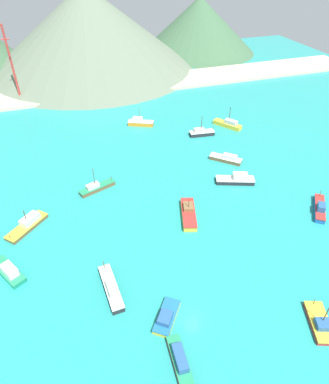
{
  "coord_description": "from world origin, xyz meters",
  "views": [
    {
      "loc": [
        -14.98,
        -29.73,
        51.56
      ],
      "look_at": [
        5.85,
        32.21,
        2.04
      ],
      "focal_mm": 31.84,
      "sensor_mm": 36.0,
      "label": 1
    }
  ],
  "objects_px": {
    "fishing_boat_3": "(28,224)",
    "fishing_boat_13": "(236,179)",
    "fishing_boat_7": "(9,271)",
    "fishing_boat_9": "(111,288)",
    "fishing_boat_14": "(320,208)",
    "fishing_boat_15": "(228,124)",
    "radio_tower": "(12,64)",
    "fishing_boat_1": "(140,122)",
    "fishing_boat_6": "(201,133)",
    "fishing_boat_5": "(320,323)",
    "fishing_boat_4": "(96,187)",
    "fishing_boat_11": "(226,158)",
    "fishing_boat_10": "(182,367)",
    "fishing_boat_0": "(189,213)",
    "fishing_boat_12": "(166,317)"
  },
  "relations": [
    {
      "from": "fishing_boat_11",
      "to": "fishing_boat_13",
      "type": "relative_size",
      "value": 0.81
    },
    {
      "from": "fishing_boat_5",
      "to": "fishing_boat_11",
      "type": "bearing_deg",
      "value": 80.26
    },
    {
      "from": "fishing_boat_12",
      "to": "fishing_boat_4",
      "type": "bearing_deg",
      "value": 97.09
    },
    {
      "from": "fishing_boat_5",
      "to": "radio_tower",
      "type": "relative_size",
      "value": 0.3
    },
    {
      "from": "fishing_boat_0",
      "to": "fishing_boat_11",
      "type": "relative_size",
      "value": 1.3
    },
    {
      "from": "fishing_boat_14",
      "to": "fishing_boat_3",
      "type": "bearing_deg",
      "value": 166.1
    },
    {
      "from": "fishing_boat_5",
      "to": "fishing_boat_6",
      "type": "xyz_separation_m",
      "value": [
        8.26,
        67.77,
        0.27
      ]
    },
    {
      "from": "fishing_boat_9",
      "to": "radio_tower",
      "type": "height_order",
      "value": "radio_tower"
    },
    {
      "from": "fishing_boat_11",
      "to": "fishing_boat_12",
      "type": "bearing_deg",
      "value": -127.6
    },
    {
      "from": "fishing_boat_6",
      "to": "fishing_boat_9",
      "type": "bearing_deg",
      "value": -128.09
    },
    {
      "from": "fishing_boat_9",
      "to": "fishing_boat_14",
      "type": "height_order",
      "value": "fishing_boat_9"
    },
    {
      "from": "fishing_boat_1",
      "to": "fishing_boat_5",
      "type": "height_order",
      "value": "fishing_boat_1"
    },
    {
      "from": "fishing_boat_7",
      "to": "fishing_boat_6",
      "type": "bearing_deg",
      "value": 35.21
    },
    {
      "from": "fishing_boat_5",
      "to": "fishing_boat_7",
      "type": "relative_size",
      "value": 0.93
    },
    {
      "from": "fishing_boat_14",
      "to": "fishing_boat_15",
      "type": "bearing_deg",
      "value": 90.02
    },
    {
      "from": "fishing_boat_5",
      "to": "fishing_boat_6",
      "type": "relative_size",
      "value": 1.0
    },
    {
      "from": "fishing_boat_3",
      "to": "fishing_boat_15",
      "type": "xyz_separation_m",
      "value": [
        64.34,
        30.3,
        0.13
      ]
    },
    {
      "from": "fishing_boat_7",
      "to": "radio_tower",
      "type": "bearing_deg",
      "value": 88.63
    },
    {
      "from": "fishing_boat_1",
      "to": "fishing_boat_10",
      "type": "height_order",
      "value": "fishing_boat_1"
    },
    {
      "from": "fishing_boat_4",
      "to": "fishing_boat_11",
      "type": "distance_m",
      "value": 37.43
    },
    {
      "from": "fishing_boat_4",
      "to": "fishing_boat_10",
      "type": "relative_size",
      "value": 0.88
    },
    {
      "from": "fishing_boat_3",
      "to": "fishing_boat_13",
      "type": "height_order",
      "value": "fishing_boat_3"
    },
    {
      "from": "fishing_boat_15",
      "to": "fishing_boat_11",
      "type": "bearing_deg",
      "value": -118.26
    },
    {
      "from": "fishing_boat_0",
      "to": "fishing_boat_4",
      "type": "distance_m",
      "value": 24.75
    },
    {
      "from": "fishing_boat_1",
      "to": "fishing_boat_6",
      "type": "bearing_deg",
      "value": -38.56
    },
    {
      "from": "fishing_boat_1",
      "to": "fishing_boat_12",
      "type": "xyz_separation_m",
      "value": [
        -15.22,
        -72.02,
        -0.27
      ]
    },
    {
      "from": "fishing_boat_0",
      "to": "fishing_boat_13",
      "type": "xyz_separation_m",
      "value": [
        16.7,
        8.44,
        0.11
      ]
    },
    {
      "from": "fishing_boat_7",
      "to": "fishing_boat_10",
      "type": "bearing_deg",
      "value": -47.69
    },
    {
      "from": "fishing_boat_6",
      "to": "fishing_boat_9",
      "type": "distance_m",
      "value": 63.97
    },
    {
      "from": "fishing_boat_5",
      "to": "fishing_boat_14",
      "type": "relative_size",
      "value": 0.9
    },
    {
      "from": "fishing_boat_3",
      "to": "fishing_boat_6",
      "type": "height_order",
      "value": "fishing_boat_6"
    },
    {
      "from": "fishing_boat_1",
      "to": "fishing_boat_14",
      "type": "relative_size",
      "value": 0.97
    },
    {
      "from": "fishing_boat_4",
      "to": "fishing_boat_11",
      "type": "bearing_deg",
      "value": 3.12
    },
    {
      "from": "fishing_boat_7",
      "to": "fishing_boat_12",
      "type": "height_order",
      "value": "fishing_boat_7"
    },
    {
      "from": "fishing_boat_15",
      "to": "fishing_boat_1",
      "type": "bearing_deg",
      "value": 158.99
    },
    {
      "from": "fishing_boat_0",
      "to": "fishing_boat_12",
      "type": "bearing_deg",
      "value": -119.68
    },
    {
      "from": "fishing_boat_3",
      "to": "fishing_boat_9",
      "type": "distance_m",
      "value": 26.67
    },
    {
      "from": "fishing_boat_3",
      "to": "fishing_boat_7",
      "type": "height_order",
      "value": "fishing_boat_3"
    },
    {
      "from": "fishing_boat_4",
      "to": "radio_tower",
      "type": "relative_size",
      "value": 0.35
    },
    {
      "from": "fishing_boat_4",
      "to": "fishing_boat_10",
      "type": "height_order",
      "value": "fishing_boat_4"
    },
    {
      "from": "fishing_boat_11",
      "to": "fishing_boat_15",
      "type": "bearing_deg",
      "value": 61.74
    },
    {
      "from": "fishing_boat_4",
      "to": "fishing_boat_13",
      "type": "xyz_separation_m",
      "value": [
        34.96,
        -8.27,
        0.17
      ]
    },
    {
      "from": "fishing_boat_0",
      "to": "fishing_boat_6",
      "type": "height_order",
      "value": "fishing_boat_6"
    },
    {
      "from": "fishing_boat_7",
      "to": "fishing_boat_9",
      "type": "bearing_deg",
      "value": -29.9
    },
    {
      "from": "fishing_boat_13",
      "to": "radio_tower",
      "type": "relative_size",
      "value": 0.37
    },
    {
      "from": "fishing_boat_7",
      "to": "radio_tower",
      "type": "distance_m",
      "value": 89.45
    },
    {
      "from": "fishing_boat_6",
      "to": "fishing_boat_12",
      "type": "xyz_separation_m",
      "value": [
        -31.88,
        -58.74,
        -0.2
      ]
    },
    {
      "from": "fishing_boat_1",
      "to": "fishing_boat_4",
      "type": "relative_size",
      "value": 0.92
    },
    {
      "from": "fishing_boat_3",
      "to": "fishing_boat_6",
      "type": "relative_size",
      "value": 1.15
    },
    {
      "from": "fishing_boat_12",
      "to": "radio_tower",
      "type": "bearing_deg",
      "value": 102.15
    }
  ]
}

